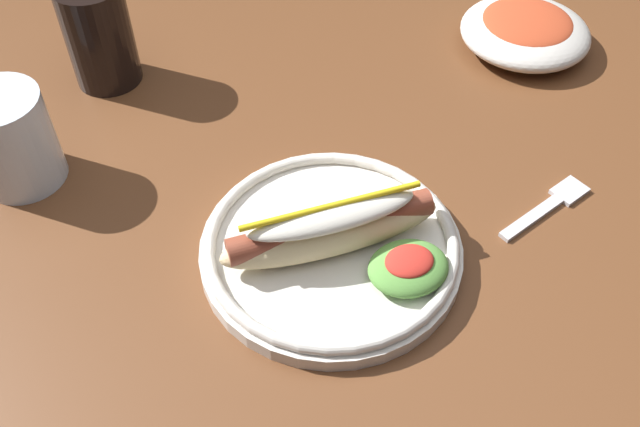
# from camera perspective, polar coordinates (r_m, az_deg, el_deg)

# --- Properties ---
(dining_table) EXTENTS (1.21, 0.90, 0.74)m
(dining_table) POSITION_cam_1_polar(r_m,az_deg,el_deg) (0.86, 0.55, 0.63)
(dining_table) COLOR brown
(dining_table) RESTS_ON ground_plane
(hot_dog_plate) EXTENTS (0.25, 0.25, 0.08)m
(hot_dog_plate) POSITION_cam_1_polar(r_m,az_deg,el_deg) (0.66, 1.21, -2.42)
(hot_dog_plate) COLOR silver
(hot_dog_plate) RESTS_ON dining_table
(fork) EXTENTS (0.12, 0.06, 0.00)m
(fork) POSITION_cam_1_polar(r_m,az_deg,el_deg) (0.76, 18.17, 0.68)
(fork) COLOR silver
(fork) RESTS_ON dining_table
(soda_cup) EXTENTS (0.08, 0.08, 0.12)m
(soda_cup) POSITION_cam_1_polar(r_m,az_deg,el_deg) (0.88, -17.52, 13.68)
(soda_cup) COLOR black
(soda_cup) RESTS_ON dining_table
(water_cup) EXTENTS (0.09, 0.09, 0.10)m
(water_cup) POSITION_cam_1_polar(r_m,az_deg,el_deg) (0.78, -23.81, 5.51)
(water_cup) COLOR silver
(water_cup) RESTS_ON dining_table
(side_bowl) EXTENTS (0.16, 0.16, 0.05)m
(side_bowl) POSITION_cam_1_polar(r_m,az_deg,el_deg) (0.95, 16.35, 14.09)
(side_bowl) COLOR silver
(side_bowl) RESTS_ON dining_table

